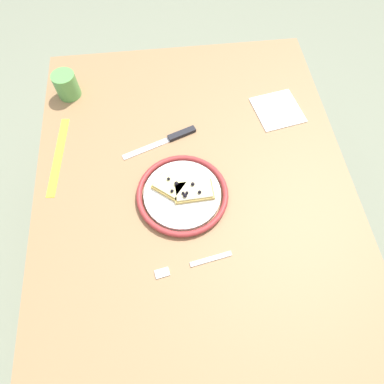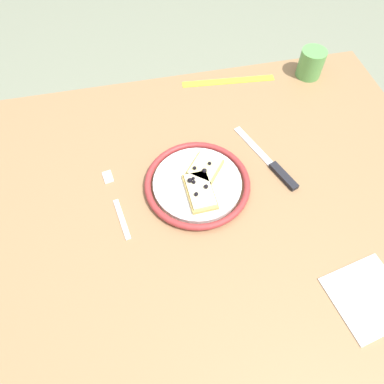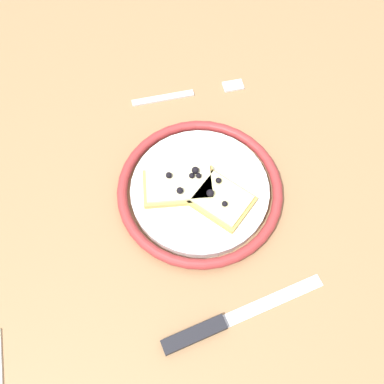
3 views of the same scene
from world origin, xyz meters
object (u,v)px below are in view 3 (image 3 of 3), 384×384
(pizza_slice_far, at_px, (222,200))
(pizza_slice_near, at_px, (179,186))
(dining_table, at_px, (178,234))
(knife, at_px, (216,325))
(plate, at_px, (200,190))
(fork, at_px, (190,93))

(pizza_slice_far, bearing_deg, pizza_slice_near, -113.48)
(dining_table, xyz_separation_m, knife, (0.17, 0.05, 0.08))
(plate, bearing_deg, knife, 3.14)
(knife, bearing_deg, dining_table, -163.57)
(knife, xyz_separation_m, fork, (-0.40, -0.02, -0.00))
(dining_table, relative_size, pizza_slice_near, 10.36)
(pizza_slice_near, bearing_deg, dining_table, -9.27)
(dining_table, relative_size, knife, 4.98)
(knife, bearing_deg, plate, -176.86)
(pizza_slice_near, distance_m, pizza_slice_far, 0.07)
(pizza_slice_near, distance_m, knife, 0.21)
(dining_table, relative_size, pizza_slice_far, 10.74)
(fork, bearing_deg, knife, 2.59)
(plate, relative_size, fork, 1.28)
(dining_table, bearing_deg, pizza_slice_far, 99.90)
(pizza_slice_far, relative_size, fork, 0.54)
(pizza_slice_far, relative_size, knife, 0.46)
(fork, bearing_deg, pizza_slice_near, -7.02)
(pizza_slice_near, relative_size, pizza_slice_far, 1.04)
(pizza_slice_near, relative_size, fork, 0.56)
(plate, distance_m, fork, 0.20)
(pizza_slice_near, relative_size, knife, 0.48)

